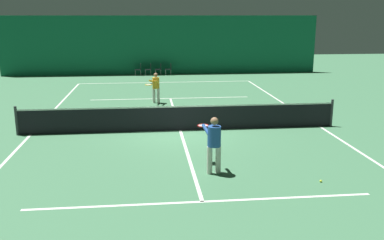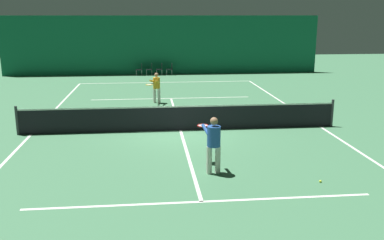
{
  "view_description": "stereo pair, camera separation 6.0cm",
  "coord_description": "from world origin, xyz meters",
  "px_view_note": "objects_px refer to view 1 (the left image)",
  "views": [
    {
      "loc": [
        -1.24,
        -15.6,
        4.28
      ],
      "look_at": [
        0.22,
        -2.08,
        0.91
      ],
      "focal_mm": 40.0,
      "sensor_mm": 36.0,
      "label": 1
    },
    {
      "loc": [
        -1.18,
        -15.61,
        4.28
      ],
      "look_at": [
        0.22,
        -2.08,
        0.91
      ],
      "focal_mm": 40.0,
      "sensor_mm": 36.0,
      "label": 2
    }
  ],
  "objects_px": {
    "player_far": "(156,86)",
    "courtside_chair_2": "(159,68)",
    "tennis_net": "(180,117)",
    "tennis_ball": "(321,181)",
    "courtside_chair_0": "(139,69)",
    "courtside_chair_3": "(169,68)",
    "player_near": "(214,141)",
    "courtside_chair_1": "(149,69)"
  },
  "relations": [
    {
      "from": "player_near",
      "to": "courtside_chair_3",
      "type": "height_order",
      "value": "player_near"
    },
    {
      "from": "courtside_chair_1",
      "to": "player_far",
      "type": "bearing_deg",
      "value": 1.25
    },
    {
      "from": "courtside_chair_0",
      "to": "courtside_chair_1",
      "type": "xyz_separation_m",
      "value": [
        0.73,
        0.0,
        0.0
      ]
    },
    {
      "from": "tennis_net",
      "to": "courtside_chair_0",
      "type": "bearing_deg",
      "value": 96.42
    },
    {
      "from": "player_far",
      "to": "courtside_chair_2",
      "type": "relative_size",
      "value": 1.79
    },
    {
      "from": "player_far",
      "to": "courtside_chair_2",
      "type": "distance_m",
      "value": 10.13
    },
    {
      "from": "player_far",
      "to": "courtside_chair_1",
      "type": "xyz_separation_m",
      "value": [
        -0.22,
        10.11,
        -0.39
      ]
    },
    {
      "from": "courtside_chair_1",
      "to": "courtside_chair_2",
      "type": "relative_size",
      "value": 1.0
    },
    {
      "from": "tennis_net",
      "to": "courtside_chair_3",
      "type": "bearing_deg",
      "value": 88.33
    },
    {
      "from": "player_near",
      "to": "player_far",
      "type": "height_order",
      "value": "player_near"
    },
    {
      "from": "player_near",
      "to": "courtside_chair_0",
      "type": "height_order",
      "value": "player_near"
    },
    {
      "from": "player_near",
      "to": "tennis_net",
      "type": "bearing_deg",
      "value": -3.68
    },
    {
      "from": "tennis_net",
      "to": "tennis_ball",
      "type": "relative_size",
      "value": 181.82
    },
    {
      "from": "courtside_chair_0",
      "to": "courtside_chair_3",
      "type": "xyz_separation_m",
      "value": [
        2.18,
        0.0,
        0.0
      ]
    },
    {
      "from": "tennis_net",
      "to": "courtside_chair_0",
      "type": "height_order",
      "value": "tennis_net"
    },
    {
      "from": "courtside_chair_0",
      "to": "tennis_ball",
      "type": "distance_m",
      "value": 21.5
    },
    {
      "from": "tennis_net",
      "to": "player_near",
      "type": "height_order",
      "value": "player_near"
    },
    {
      "from": "player_near",
      "to": "courtside_chair_1",
      "type": "height_order",
      "value": "player_near"
    },
    {
      "from": "courtside_chair_3",
      "to": "courtside_chair_1",
      "type": "bearing_deg",
      "value": -90.0
    },
    {
      "from": "courtside_chair_2",
      "to": "player_far",
      "type": "bearing_deg",
      "value": -2.86
    },
    {
      "from": "tennis_net",
      "to": "player_far",
      "type": "distance_m",
      "value": 5.33
    },
    {
      "from": "courtside_chair_1",
      "to": "tennis_net",
      "type": "bearing_deg",
      "value": 3.73
    },
    {
      "from": "tennis_net",
      "to": "courtside_chair_2",
      "type": "xyz_separation_m",
      "value": [
        -0.28,
        15.37,
        -0.03
      ]
    },
    {
      "from": "courtside_chair_2",
      "to": "courtside_chair_1",
      "type": "bearing_deg",
      "value": -90.0
    },
    {
      "from": "player_far",
      "to": "tennis_net",
      "type": "bearing_deg",
      "value": 31.2
    },
    {
      "from": "tennis_ball",
      "to": "courtside_chair_3",
      "type": "bearing_deg",
      "value": 97.63
    },
    {
      "from": "courtside_chair_2",
      "to": "tennis_ball",
      "type": "bearing_deg",
      "value": 9.57
    },
    {
      "from": "player_far",
      "to": "courtside_chair_2",
      "type": "xyz_separation_m",
      "value": [
        0.51,
        10.11,
        -0.39
      ]
    },
    {
      "from": "player_far",
      "to": "courtside_chair_1",
      "type": "height_order",
      "value": "player_far"
    },
    {
      "from": "player_near",
      "to": "courtside_chair_1",
      "type": "relative_size",
      "value": 1.9
    },
    {
      "from": "courtside_chair_2",
      "to": "courtside_chair_3",
      "type": "relative_size",
      "value": 1.0
    },
    {
      "from": "courtside_chair_0",
      "to": "tennis_ball",
      "type": "relative_size",
      "value": 12.73
    },
    {
      "from": "courtside_chair_2",
      "to": "courtside_chair_3",
      "type": "bearing_deg",
      "value": 90.0
    },
    {
      "from": "player_far",
      "to": "tennis_ball",
      "type": "height_order",
      "value": "player_far"
    },
    {
      "from": "courtside_chair_0",
      "to": "player_far",
      "type": "bearing_deg",
      "value": 5.34
    },
    {
      "from": "courtside_chair_3",
      "to": "tennis_ball",
      "type": "height_order",
      "value": "courtside_chair_3"
    },
    {
      "from": "player_near",
      "to": "courtside_chair_2",
      "type": "bearing_deg",
      "value": -8.22
    },
    {
      "from": "courtside_chair_3",
      "to": "courtside_chair_0",
      "type": "bearing_deg",
      "value": -90.0
    },
    {
      "from": "courtside_chair_0",
      "to": "courtside_chair_2",
      "type": "height_order",
      "value": "same"
    },
    {
      "from": "player_near",
      "to": "courtside_chair_2",
      "type": "relative_size",
      "value": 1.9
    },
    {
      "from": "courtside_chair_2",
      "to": "tennis_ball",
      "type": "distance_m",
      "value": 21.21
    },
    {
      "from": "courtside_chair_1",
      "to": "courtside_chair_3",
      "type": "relative_size",
      "value": 1.0
    }
  ]
}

